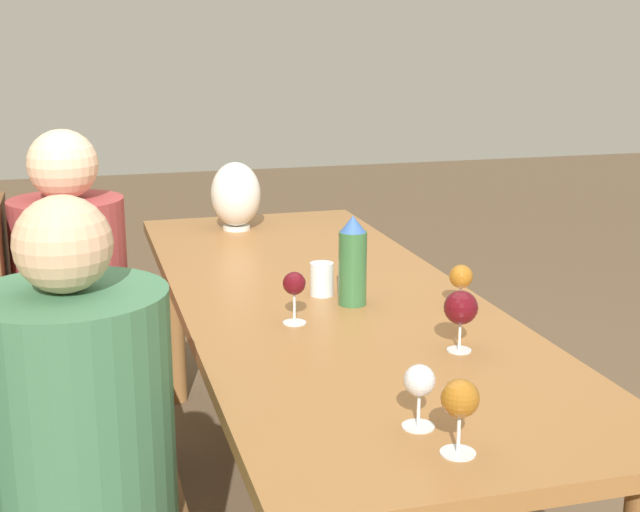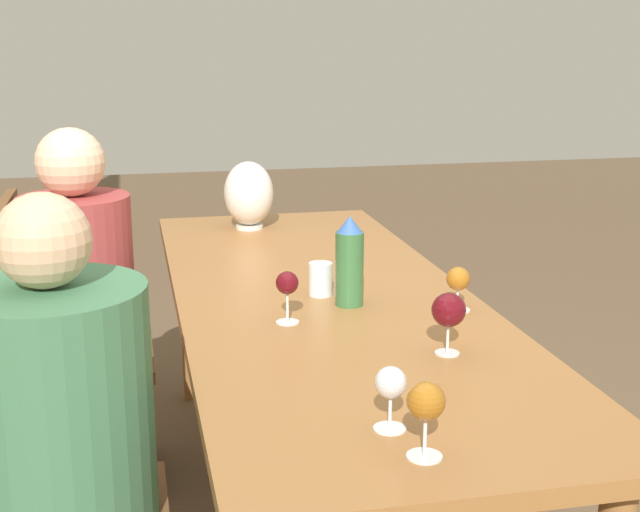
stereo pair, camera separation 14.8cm
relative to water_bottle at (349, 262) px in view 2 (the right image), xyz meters
The scene contains 13 objects.
dining_table 0.23m from the water_bottle, 23.56° to the left, with size 2.33×0.84×0.74m.
water_bottle is the anchor object (origin of this frame).
water_tumbler 0.14m from the water_bottle, 27.87° to the left, with size 0.07×0.07×0.10m.
vase 1.03m from the water_bottle, ahead, with size 0.19×0.19×0.26m.
wine_glass_0 0.79m from the water_bottle, behind, with size 0.06×0.06×0.13m.
wine_glass_1 0.30m from the water_bottle, 112.15° to the right, with size 0.07×0.07×0.12m.
wine_glass_2 0.91m from the water_bottle, behind, with size 0.07×0.07×0.14m.
wine_glass_3 0.44m from the water_bottle, 162.44° to the right, with size 0.08×0.08×0.15m.
wine_glass_4 0.23m from the water_bottle, 120.84° to the left, with size 0.06×0.06×0.14m.
chair_near 1.03m from the water_bottle, 121.29° to the left, with size 0.44×0.44×0.97m.
chair_far 1.04m from the water_bottle, 57.69° to the left, with size 0.44×0.44×0.97m.
person_near 0.92m from the water_bottle, 124.43° to the left, with size 0.40×0.40×1.17m.
person_far 0.93m from the water_bottle, 54.61° to the left, with size 0.35×0.35×1.19m.
Camera 2 is at (-2.39, 0.53, 1.48)m, focal length 50.00 mm.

